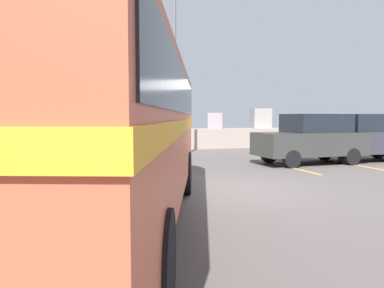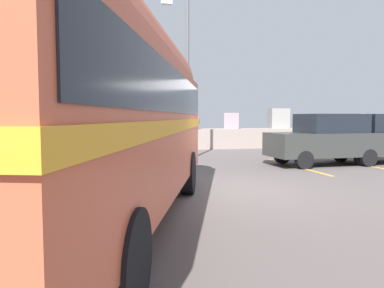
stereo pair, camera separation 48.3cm
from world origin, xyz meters
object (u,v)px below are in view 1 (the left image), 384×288
object	(u,v)px
parked_car_nearest	(311,138)
lamp_post	(172,70)
vintage_coach	(105,99)
parked_car_middle	(365,137)

from	to	relation	value
parked_car_nearest	lamp_post	xyz separation A→B (m)	(-4.71, 2.63, 2.66)
vintage_coach	parked_car_middle	xyz separation A→B (m)	(10.40, 6.20, -1.08)
lamp_post	parked_car_middle	bearing A→B (deg)	-18.55
parked_car_middle	lamp_post	xyz separation A→B (m)	(-7.29, 2.45, 2.66)
parked_car_middle	vintage_coach	bearing A→B (deg)	125.09
vintage_coach	lamp_post	size ratio (longest dim) A/B	1.38
parked_car_middle	lamp_post	distance (m)	8.14
vintage_coach	parked_car_nearest	xyz separation A→B (m)	(7.82, 6.03, -1.08)
vintage_coach	lamp_post	distance (m)	9.33
vintage_coach	parked_car_middle	size ratio (longest dim) A/B	2.11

